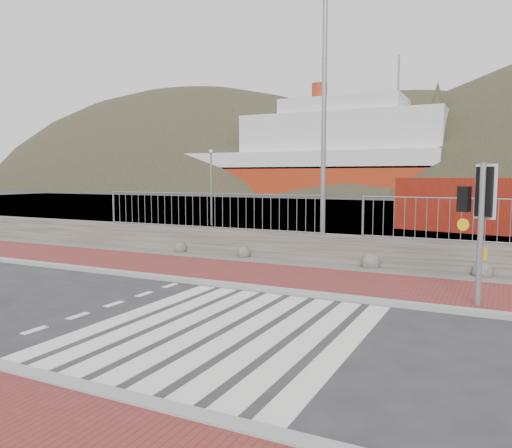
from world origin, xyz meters
The scene contains 14 objects.
ground centered at (0.00, 0.00, 0.00)m, with size 220.00×220.00×0.00m, color #28282B.
sidewalk_far centered at (0.00, 4.50, 0.04)m, with size 40.00×3.00×0.08m, color maroon.
kerb_near centered at (0.00, -3.00, 0.05)m, with size 40.00×0.25×0.12m, color gray.
kerb_far centered at (0.00, 3.00, 0.05)m, with size 40.00×0.25×0.12m, color gray.
zebra_crossing centered at (0.00, 0.00, 0.01)m, with size 4.62×5.60×0.01m.
gravel_strip centered at (0.00, 6.50, 0.03)m, with size 40.00×1.50×0.06m, color #59544C.
stone_wall centered at (0.00, 7.30, 0.45)m, with size 40.00×0.60×0.90m, color #4E4740.
railing centered at (0.00, 7.15, 1.82)m, with size 18.07×0.07×1.22m.
quay centered at (0.00, 27.90, 0.00)m, with size 120.00×40.00×0.50m, color #4C4C4F.
water centered at (0.00, 62.90, 0.00)m, with size 220.00×50.00×0.05m, color #3F4C54.
ferry centered at (-24.65, 67.90, 5.36)m, with size 50.00×16.00×20.00m.
traffic_signal_far centered at (3.88, 3.59, 2.15)m, with size 0.73×0.47×2.98m.
streetlight centered at (-0.82, 8.06, 4.99)m, with size 1.85×0.65×8.87m.
shipping_container centered at (2.68, 19.18, 1.31)m, with size 6.27×2.61×2.61m, color maroon.
Camera 1 is at (4.29, -7.43, 2.71)m, focal length 35.00 mm.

